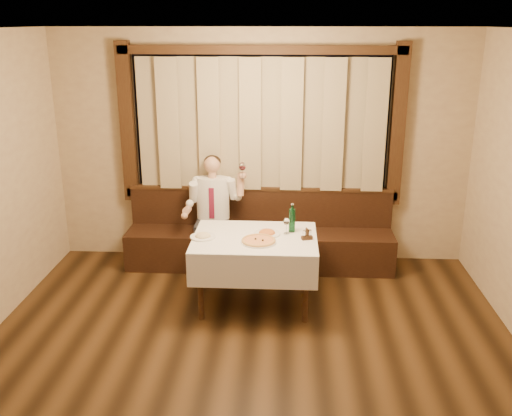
# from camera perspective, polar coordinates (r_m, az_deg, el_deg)

# --- Properties ---
(room) EXTENTS (5.01, 6.01, 2.81)m
(room) POSITION_cam_1_polar(r_m,az_deg,el_deg) (4.93, -0.61, 2.13)
(room) COLOR black
(room) RESTS_ON ground
(banquette) EXTENTS (3.20, 0.61, 0.94)m
(banquette) POSITION_cam_1_polar(r_m,az_deg,el_deg) (6.97, 0.38, -3.26)
(banquette) COLOR black
(banquette) RESTS_ON ground
(dining_table) EXTENTS (1.27, 0.97, 0.76)m
(dining_table) POSITION_cam_1_polar(r_m,az_deg,el_deg) (5.89, -0.11, -3.84)
(dining_table) COLOR black
(dining_table) RESTS_ON ground
(pizza) EXTENTS (0.36, 0.36, 0.04)m
(pizza) POSITION_cam_1_polar(r_m,az_deg,el_deg) (5.70, 0.26, -3.30)
(pizza) COLOR white
(pizza) RESTS_ON dining_table
(pasta_red) EXTENTS (0.28, 0.28, 0.09)m
(pasta_red) POSITION_cam_1_polar(r_m,az_deg,el_deg) (5.90, 1.10, -2.31)
(pasta_red) COLOR white
(pasta_red) RESTS_ON dining_table
(pasta_cream) EXTENTS (0.26, 0.26, 0.09)m
(pasta_cream) POSITION_cam_1_polar(r_m,az_deg,el_deg) (5.84, -5.34, -2.63)
(pasta_cream) COLOR white
(pasta_cream) RESTS_ON dining_table
(green_bottle) EXTENTS (0.07, 0.07, 0.31)m
(green_bottle) POSITION_cam_1_polar(r_m,az_deg,el_deg) (5.96, 3.63, -1.19)
(green_bottle) COLOR #115226
(green_bottle) RESTS_ON dining_table
(table_wine_glass) EXTENTS (0.07, 0.07, 0.18)m
(table_wine_glass) POSITION_cam_1_polar(r_m,az_deg,el_deg) (5.89, 3.06, -1.42)
(table_wine_glass) COLOR white
(table_wine_glass) RESTS_ON dining_table
(cruet_caddy) EXTENTS (0.12, 0.09, 0.12)m
(cruet_caddy) POSITION_cam_1_polar(r_m,az_deg,el_deg) (5.79, 5.11, -2.76)
(cruet_caddy) COLOR black
(cruet_caddy) RESTS_ON dining_table
(seated_man) EXTENTS (0.74, 0.55, 1.36)m
(seated_man) POSITION_cam_1_polar(r_m,az_deg,el_deg) (6.77, -4.35, 0.41)
(seated_man) COLOR black
(seated_man) RESTS_ON ground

